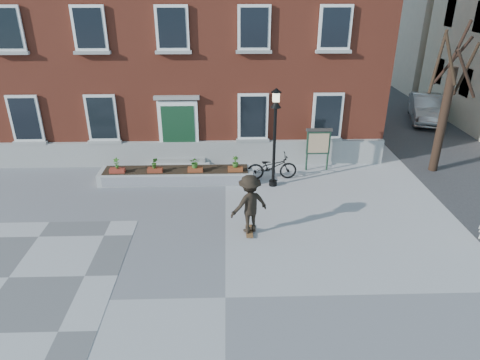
{
  "coord_description": "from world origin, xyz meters",
  "views": [
    {
      "loc": [
        0.12,
        -8.76,
        7.44
      ],
      "look_at": [
        0.5,
        4.0,
        1.5
      ],
      "focal_mm": 32.0,
      "sensor_mm": 36.0,
      "label": 1
    }
  ],
  "objects_px": {
    "parked_car": "(426,108)",
    "lamp_post": "(275,125)",
    "bicycle": "(272,167)",
    "notice_board": "(318,143)",
    "skateboarder": "(250,204)"
  },
  "relations": [
    {
      "from": "parked_car",
      "to": "lamp_post",
      "type": "distance_m",
      "value": 13.09
    },
    {
      "from": "bicycle",
      "to": "parked_car",
      "type": "xyz_separation_m",
      "value": [
        9.78,
        7.91,
        0.21
      ]
    },
    {
      "from": "parked_car",
      "to": "bicycle",
      "type": "bearing_deg",
      "value": -124.58
    },
    {
      "from": "parked_car",
      "to": "notice_board",
      "type": "height_order",
      "value": "notice_board"
    },
    {
      "from": "bicycle",
      "to": "notice_board",
      "type": "height_order",
      "value": "notice_board"
    },
    {
      "from": "bicycle",
      "to": "lamp_post",
      "type": "height_order",
      "value": "lamp_post"
    },
    {
      "from": "bicycle",
      "to": "parked_car",
      "type": "relative_size",
      "value": 0.45
    },
    {
      "from": "notice_board",
      "to": "lamp_post",
      "type": "bearing_deg",
      "value": -144.02
    },
    {
      "from": "parked_car",
      "to": "skateboarder",
      "type": "height_order",
      "value": "skateboarder"
    },
    {
      "from": "parked_car",
      "to": "skateboarder",
      "type": "relative_size",
      "value": 2.23
    },
    {
      "from": "parked_car",
      "to": "lamp_post",
      "type": "xyz_separation_m",
      "value": [
        -9.78,
        -8.52,
        1.79
      ]
    },
    {
      "from": "lamp_post",
      "to": "skateboarder",
      "type": "bearing_deg",
      "value": -107.67
    },
    {
      "from": "lamp_post",
      "to": "notice_board",
      "type": "xyz_separation_m",
      "value": [
        2.04,
        1.48,
        -1.28
      ]
    },
    {
      "from": "bicycle",
      "to": "parked_car",
      "type": "height_order",
      "value": "parked_car"
    },
    {
      "from": "lamp_post",
      "to": "bicycle",
      "type": "bearing_deg",
      "value": 89.72
    }
  ]
}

